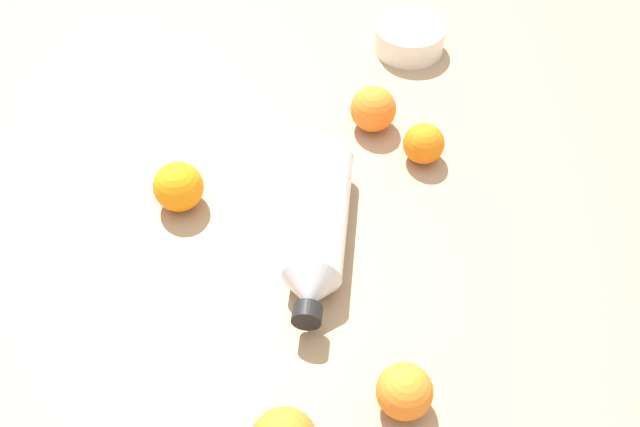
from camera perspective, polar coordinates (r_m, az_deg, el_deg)
The scene contains 7 objects.
ground_plane at distance 0.97m, azimuth -2.88°, elevation -1.65°, with size 2.40×2.40×0.00m, color #9E7F60.
water_bottle at distance 0.93m, azimuth -0.14°, elevation -1.09°, with size 0.28×0.09×0.07m.
orange_0 at distance 0.81m, azimuth 6.71°, elevation -13.84°, with size 0.06×0.06×0.06m, color orange.
orange_1 at distance 1.09m, azimuth 4.24°, elevation 8.26°, with size 0.07×0.07×0.07m, color orange.
orange_2 at distance 0.99m, azimuth -11.16°, elevation 2.09°, with size 0.07×0.07×0.07m, color orange.
orange_3 at distance 1.05m, azimuth 8.22°, elevation 5.51°, with size 0.06×0.06×0.06m, color orange.
ceramic_bowl at distance 1.26m, azimuth 7.08°, elevation 13.70°, with size 0.12×0.12×0.05m, color white.
Camera 1 is at (0.59, 0.15, 0.75)m, focal length 40.36 mm.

